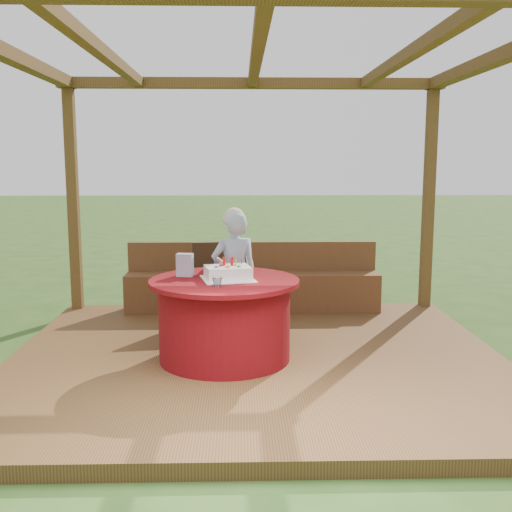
% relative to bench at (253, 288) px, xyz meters
% --- Properties ---
extents(ground, '(60.00, 60.00, 0.00)m').
position_rel_bench_xyz_m(ground, '(0.00, -1.72, -0.38)').
color(ground, '#2A4C19').
rests_on(ground, ground).
extents(deck, '(4.50, 4.00, 0.12)m').
position_rel_bench_xyz_m(deck, '(0.00, -1.72, -0.32)').
color(deck, brown).
rests_on(deck, ground).
extents(pergola, '(4.50, 4.00, 2.72)m').
position_rel_bench_xyz_m(pergola, '(0.00, -1.72, 2.02)').
color(pergola, brown).
rests_on(pergola, deck).
extents(bench, '(3.00, 0.42, 0.80)m').
position_rel_bench_xyz_m(bench, '(0.00, 0.00, 0.00)').
color(bench, brown).
rests_on(bench, deck).
extents(table, '(1.33, 1.33, 0.73)m').
position_rel_bench_xyz_m(table, '(-0.29, -1.82, 0.10)').
color(table, maroon).
rests_on(table, deck).
extents(chair, '(0.48, 0.48, 0.88)m').
position_rel_bench_xyz_m(chair, '(-0.45, -0.59, 0.22)').
color(chair, '#372111').
rests_on(chair, deck).
extents(elderly_woman, '(0.52, 0.41, 1.31)m').
position_rel_bench_xyz_m(elderly_woman, '(-0.21, -1.17, 0.40)').
color(elderly_woman, '#93BADA').
rests_on(elderly_woman, deck).
extents(birthday_cake, '(0.52, 0.52, 0.19)m').
position_rel_bench_xyz_m(birthday_cake, '(-0.26, -1.82, 0.52)').
color(birthday_cake, white).
rests_on(birthday_cake, table).
extents(gift_bag, '(0.16, 0.11, 0.21)m').
position_rel_bench_xyz_m(gift_bag, '(-0.65, -1.66, 0.57)').
color(gift_bag, pink).
rests_on(gift_bag, table).
extents(drinking_glass, '(0.11, 0.11, 0.08)m').
position_rel_bench_xyz_m(drinking_glass, '(-0.34, -2.14, 0.50)').
color(drinking_glass, white).
rests_on(drinking_glass, table).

